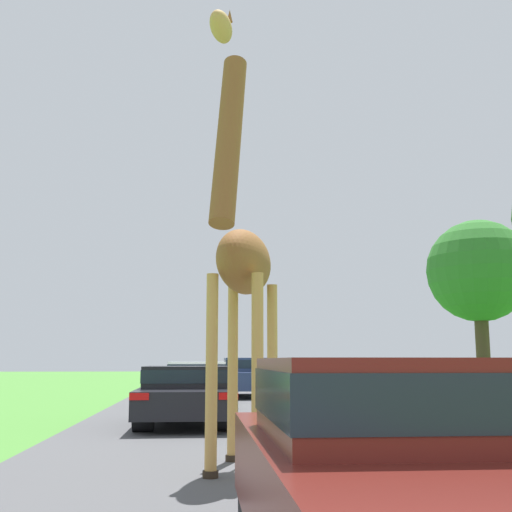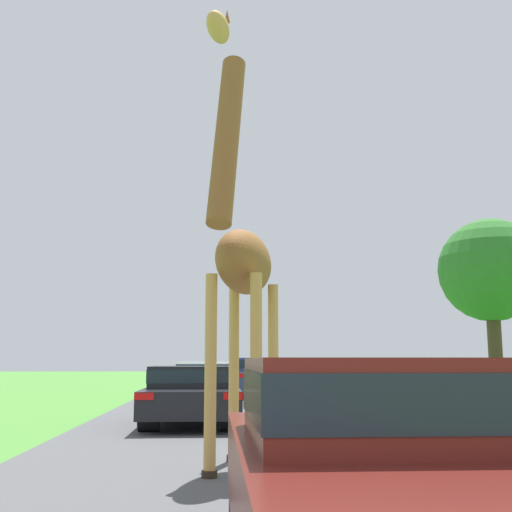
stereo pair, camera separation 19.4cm
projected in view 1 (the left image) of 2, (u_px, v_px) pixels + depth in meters
name	position (u px, v px, depth m)	size (l,w,h in m)	color
road	(212.00, 390.00, 29.47)	(6.43, 120.00, 0.00)	#4C4C4F
giraffe_near_road	(242.00, 257.00, 8.35)	(1.11, 2.75, 5.50)	tan
car_lead_maroon	(417.00, 469.00, 3.72)	(1.90, 4.00, 1.38)	#561914
car_queue_right	(246.00, 376.00, 24.40)	(1.83, 4.49, 1.45)	navy
car_queue_left	(197.00, 382.00, 19.47)	(1.87, 4.40, 1.32)	silver
car_far_ahead	(186.00, 393.00, 13.77)	(1.99, 4.14, 1.24)	black
tree_left_edge	(479.00, 272.00, 28.20)	(4.49, 4.49, 7.51)	#4C3828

